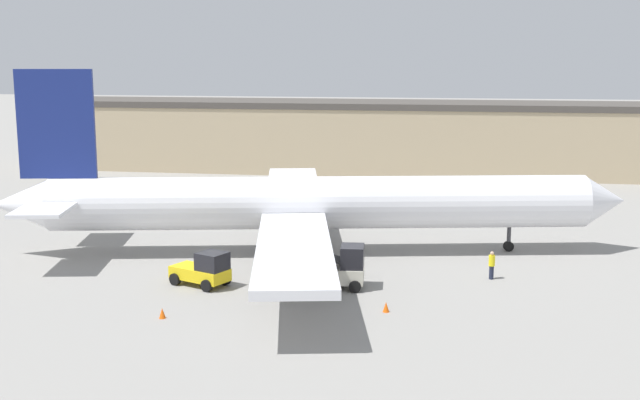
{
  "coord_description": "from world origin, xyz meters",
  "views": [
    {
      "loc": [
        8.78,
        -53.19,
        13.58
      ],
      "look_at": [
        0.0,
        0.0,
        3.72
      ],
      "focal_mm": 45.0,
      "sensor_mm": 36.0,
      "label": 1
    }
  ],
  "objects": [
    {
      "name": "ground_plane",
      "position": [
        0.0,
        0.0,
        0.0
      ],
      "size": [
        400.0,
        400.0,
        0.0
      ],
      "primitive_type": "plane",
      "color": "gray"
    },
    {
      "name": "terminal_building",
      "position": [
        -1.61,
        39.59,
        4.09
      ],
      "size": [
        75.86,
        10.49,
        8.16
      ],
      "color": "tan",
      "rests_on": "ground_plane"
    },
    {
      "name": "airplane",
      "position": [
        -1.1,
        -0.22,
        3.51
      ],
      "size": [
        43.24,
        38.87,
        12.59
      ],
      "rotation": [
        0.0,
        0.0,
        0.2
      ],
      "color": "white",
      "rests_on": "ground_plane"
    },
    {
      "name": "ground_crew_worker",
      "position": [
        11.41,
        -4.78,
        0.93
      ],
      "size": [
        0.38,
        0.38,
        1.74
      ],
      "rotation": [
        0.0,
        0.0,
        4.22
      ],
      "color": "#1E2338",
      "rests_on": "ground_plane"
    },
    {
      "name": "baggage_tug",
      "position": [
        -5.47,
        -9.04,
        0.99
      ],
      "size": [
        3.91,
        3.06,
        2.13
      ],
      "rotation": [
        0.0,
        0.0,
        -0.41
      ],
      "color": "yellow",
      "rests_on": "ground_plane"
    },
    {
      "name": "belt_loader_truck",
      "position": [
        2.65,
        -8.05,
        1.18
      ],
      "size": [
        3.16,
        2.37,
        2.54
      ],
      "rotation": [
        0.0,
        0.0,
        0.07
      ],
      "color": "beige",
      "rests_on": "ground_plane"
    },
    {
      "name": "safety_cone_near",
      "position": [
        5.58,
        -12.18,
        0.28
      ],
      "size": [
        0.36,
        0.36,
        0.55
      ],
      "color": "#EF590F",
      "rests_on": "ground_plane"
    },
    {
      "name": "safety_cone_far",
      "position": [
        -5.84,
        -15.1,
        0.28
      ],
      "size": [
        0.36,
        0.36,
        0.55
      ],
      "color": "#EF590F",
      "rests_on": "ground_plane"
    }
  ]
}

